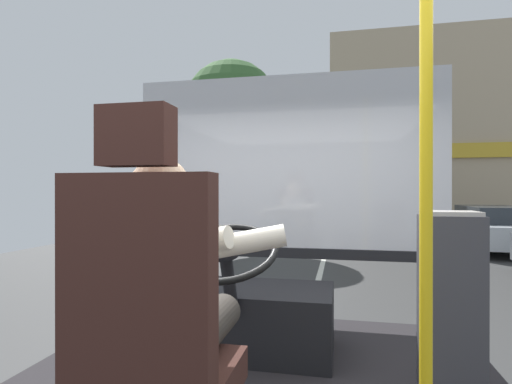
# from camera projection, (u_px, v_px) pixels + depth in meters

# --- Properties ---
(ground) EXTENTS (18.00, 44.00, 0.06)m
(ground) POSITION_uv_depth(u_px,v_px,m) (323.00, 261.00, 10.28)
(ground) COLOR #353535
(driver_seat) EXTENTS (0.48, 0.48, 1.26)m
(driver_seat) POSITION_uv_depth(u_px,v_px,m) (152.00, 341.00, 1.30)
(driver_seat) COLOR black
(driver_seat) RESTS_ON bus_floor
(bus_driver) EXTENTS (0.79, 0.61, 0.72)m
(bus_driver) POSITION_uv_depth(u_px,v_px,m) (169.00, 288.00, 1.43)
(bus_driver) COLOR #332D28
(bus_driver) RESTS_ON driver_seat
(steering_console) EXTENTS (1.10, 0.99, 0.82)m
(steering_console) POSITION_uv_depth(u_px,v_px,m) (244.00, 315.00, 2.52)
(steering_console) COLOR black
(steering_console) RESTS_ON bus_floor
(handrail_pole) EXTENTS (0.04, 0.04, 2.11)m
(handrail_pole) POSITION_uv_depth(u_px,v_px,m) (426.00, 177.00, 1.39)
(handrail_pole) COLOR gold
(handrail_pole) RESTS_ON bus_floor
(fare_box) EXTENTS (0.26, 0.21, 0.91)m
(fare_box) POSITION_uv_depth(u_px,v_px,m) (451.00, 309.00, 1.87)
(fare_box) COLOR #333338
(fare_box) RESTS_ON bus_floor
(windshield_panel) EXTENTS (2.50, 0.08, 1.48)m
(windshield_panel) POSITION_uv_depth(u_px,v_px,m) (285.00, 186.00, 3.25)
(windshield_panel) COLOR silver
(street_tree) EXTENTS (2.90, 2.90, 5.78)m
(street_tree) POSITION_uv_depth(u_px,v_px,m) (231.00, 109.00, 12.33)
(street_tree) COLOR #4C3828
(street_tree) RESTS_ON ground
(shop_building) EXTENTS (12.55, 4.31, 8.73)m
(shop_building) POSITION_uv_depth(u_px,v_px,m) (471.00, 134.00, 18.31)
(shop_building) COLOR tan
(shop_building) RESTS_ON ground
(parked_car_silver) EXTENTS (1.90, 4.41, 1.33)m
(parked_car_silver) POSITION_uv_depth(u_px,v_px,m) (491.00, 228.00, 11.98)
(parked_car_silver) COLOR silver
(parked_car_silver) RESTS_ON ground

